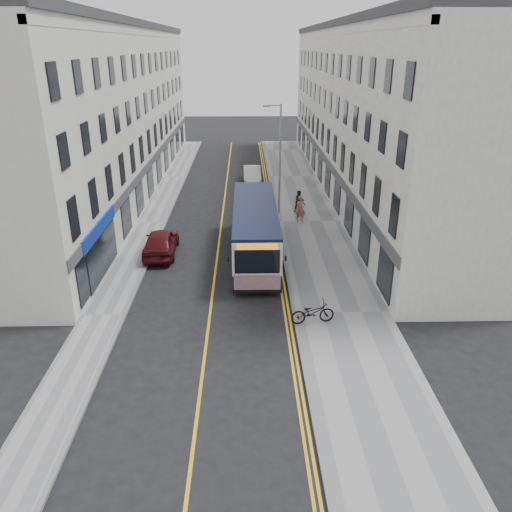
{
  "coord_description": "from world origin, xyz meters",
  "views": [
    {
      "loc": [
        1.72,
        -21.77,
        11.76
      ],
      "look_at": [
        2.26,
        2.15,
        1.6
      ],
      "focal_mm": 35.0,
      "sensor_mm": 36.0,
      "label": 1
    }
  ],
  "objects_px": {
    "streetlamp": "(279,156)",
    "car_white": "(252,175)",
    "city_bus": "(255,229)",
    "car_maroon": "(161,242)",
    "pedestrian_far": "(299,201)",
    "bicycle": "(313,312)",
    "pedestrian_near": "(301,209)"
  },
  "relations": [
    {
      "from": "city_bus",
      "to": "bicycle",
      "type": "distance_m",
      "value": 8.48
    },
    {
      "from": "city_bus",
      "to": "pedestrian_far",
      "type": "relative_size",
      "value": 6.58
    },
    {
      "from": "bicycle",
      "to": "car_white",
      "type": "distance_m",
      "value": 25.68
    },
    {
      "from": "pedestrian_far",
      "to": "car_maroon",
      "type": "relative_size",
      "value": 0.36
    },
    {
      "from": "car_white",
      "to": "car_maroon",
      "type": "relative_size",
      "value": 0.95
    },
    {
      "from": "streetlamp",
      "to": "car_white",
      "type": "height_order",
      "value": "streetlamp"
    },
    {
      "from": "city_bus",
      "to": "pedestrian_near",
      "type": "height_order",
      "value": "city_bus"
    },
    {
      "from": "pedestrian_far",
      "to": "car_white",
      "type": "bearing_deg",
      "value": 86.76
    },
    {
      "from": "streetlamp",
      "to": "bicycle",
      "type": "distance_m",
      "value": 16.6
    },
    {
      "from": "city_bus",
      "to": "car_white",
      "type": "xyz_separation_m",
      "value": [
        0.09,
        17.53,
        -1.0
      ]
    },
    {
      "from": "pedestrian_near",
      "to": "car_white",
      "type": "distance_m",
      "value": 12.11
    },
    {
      "from": "pedestrian_near",
      "to": "car_white",
      "type": "relative_size",
      "value": 0.44
    },
    {
      "from": "bicycle",
      "to": "city_bus",
      "type": "bearing_deg",
      "value": 7.97
    },
    {
      "from": "pedestrian_near",
      "to": "pedestrian_far",
      "type": "relative_size",
      "value": 1.16
    },
    {
      "from": "city_bus",
      "to": "pedestrian_near",
      "type": "relative_size",
      "value": 5.66
    },
    {
      "from": "pedestrian_near",
      "to": "pedestrian_far",
      "type": "height_order",
      "value": "pedestrian_near"
    },
    {
      "from": "city_bus",
      "to": "bicycle",
      "type": "bearing_deg",
      "value": -73.18
    },
    {
      "from": "bicycle",
      "to": "pedestrian_near",
      "type": "xyz_separation_m",
      "value": [
        0.9,
        13.92,
        0.44
      ]
    },
    {
      "from": "bicycle",
      "to": "car_maroon",
      "type": "height_order",
      "value": "car_maroon"
    },
    {
      "from": "car_white",
      "to": "bicycle",
      "type": "bearing_deg",
      "value": -85.91
    },
    {
      "from": "pedestrian_near",
      "to": "city_bus",
      "type": "bearing_deg",
      "value": -128.02
    },
    {
      "from": "pedestrian_near",
      "to": "car_white",
      "type": "xyz_separation_m",
      "value": [
        -3.24,
        11.66,
        -0.36
      ]
    },
    {
      "from": "streetlamp",
      "to": "bicycle",
      "type": "bearing_deg",
      "value": -88.08
    },
    {
      "from": "pedestrian_far",
      "to": "bicycle",
      "type": "bearing_deg",
      "value": -116.97
    },
    {
      "from": "bicycle",
      "to": "car_maroon",
      "type": "relative_size",
      "value": 0.43
    },
    {
      "from": "bicycle",
      "to": "pedestrian_near",
      "type": "distance_m",
      "value": 13.95
    },
    {
      "from": "city_bus",
      "to": "car_maroon",
      "type": "relative_size",
      "value": 2.35
    },
    {
      "from": "bicycle",
      "to": "pedestrian_far",
      "type": "height_order",
      "value": "pedestrian_far"
    },
    {
      "from": "streetlamp",
      "to": "car_white",
      "type": "bearing_deg",
      "value": 100.82
    },
    {
      "from": "streetlamp",
      "to": "pedestrian_near",
      "type": "bearing_deg",
      "value": -57.31
    },
    {
      "from": "city_bus",
      "to": "pedestrian_far",
      "type": "height_order",
      "value": "city_bus"
    },
    {
      "from": "bicycle",
      "to": "streetlamp",
      "type": "bearing_deg",
      "value": -6.93
    }
  ]
}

